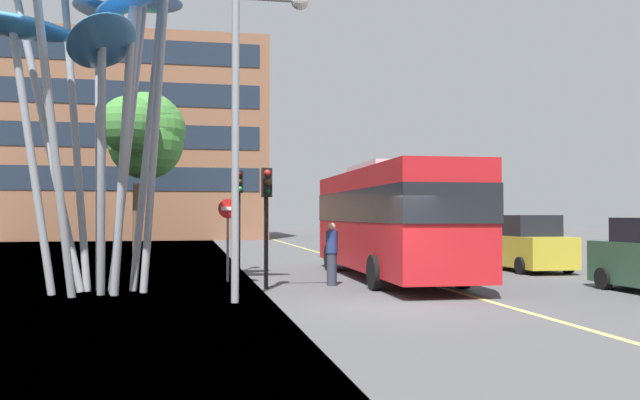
# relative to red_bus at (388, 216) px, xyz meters

# --- Properties ---
(ground) EXTENTS (120.00, 240.00, 0.10)m
(ground) POSITION_rel_red_bus_xyz_m (-2.46, -6.04, -2.06)
(ground) COLOR #4C4C4F
(red_bus) EXTENTS (2.93, 11.39, 3.67)m
(red_bus) POSITION_rel_red_bus_xyz_m (0.00, 0.00, 0.00)
(red_bus) COLOR red
(red_bus) RESTS_ON ground
(leaf_sculpture) EXTENTS (8.06, 7.99, 9.16)m
(leaf_sculpture) POSITION_rel_red_bus_xyz_m (-8.58, -2.39, 5.34)
(leaf_sculpture) COLOR #9EA0A5
(leaf_sculpture) RESTS_ON ground
(traffic_light_kerb_near) EXTENTS (0.28, 0.42, 3.33)m
(traffic_light_kerb_near) POSITION_rel_red_bus_xyz_m (-4.17, -2.19, 0.41)
(traffic_light_kerb_near) COLOR black
(traffic_light_kerb_near) RESTS_ON ground
(traffic_light_kerb_far) EXTENTS (0.28, 0.42, 3.64)m
(traffic_light_kerb_far) POSITION_rel_red_bus_xyz_m (-4.49, 3.57, 0.63)
(traffic_light_kerb_far) COLOR black
(traffic_light_kerb_far) RESTS_ON ground
(car_parked_mid) EXTENTS (1.98, 4.29, 2.04)m
(car_parked_mid) POSITION_rel_red_bus_xyz_m (5.81, 1.95, -1.05)
(car_parked_mid) COLOR gold
(car_parked_mid) RESTS_ON ground
(car_parked_far) EXTENTS (2.05, 4.60, 2.09)m
(car_parked_far) POSITION_rel_red_bus_xyz_m (5.89, 7.79, -1.03)
(car_parked_far) COLOR silver
(car_parked_far) RESTS_ON ground
(car_side_street) EXTENTS (1.96, 4.19, 2.10)m
(car_side_street) POSITION_rel_red_bus_xyz_m (5.52, 14.05, -1.02)
(car_side_street) COLOR silver
(car_side_street) RESTS_ON ground
(car_far_side) EXTENTS (1.92, 4.53, 2.16)m
(car_far_side) POSITION_rel_red_bus_xyz_m (5.40, 20.21, -1.00)
(car_far_side) COLOR maroon
(car_far_side) RESTS_ON ground
(street_lamp) EXTENTS (1.84, 0.44, 7.39)m
(street_lamp) POSITION_rel_red_bus_xyz_m (-4.79, -4.90, 2.74)
(street_lamp) COLOR gray
(street_lamp) RESTS_ON ground
(tree_pavement_near) EXTENTS (4.24, 5.68, 8.61)m
(tree_pavement_near) POSITION_rel_red_bus_xyz_m (-8.52, 15.91, 4.49)
(tree_pavement_near) COLOR brown
(tree_pavement_near) RESTS_ON ground
(pedestrian) EXTENTS (0.34, 0.34, 1.81)m
(pedestrian) POSITION_rel_red_bus_xyz_m (-2.21, -1.66, -1.09)
(pedestrian) COLOR #2D3342
(pedestrian) RESTS_ON ground
(no_entry_sign) EXTENTS (0.60, 0.12, 2.53)m
(no_entry_sign) POSITION_rel_red_bus_xyz_m (-5.09, 0.10, -0.32)
(no_entry_sign) COLOR gray
(no_entry_sign) RESTS_ON ground
(backdrop_building) EXTENTS (27.67, 14.81, 16.97)m
(backdrop_building) POSITION_rel_red_bus_xyz_m (-13.57, 41.37, 6.48)
(backdrop_building) COLOR brown
(backdrop_building) RESTS_ON ground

